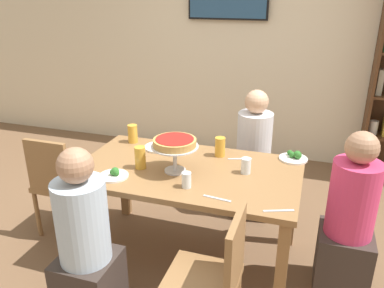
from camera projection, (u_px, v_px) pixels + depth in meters
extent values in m
plane|color=brown|center=(188.00, 254.00, 3.02)|extent=(12.00, 12.00, 0.00)
cube|color=beige|center=(249.00, 38.00, 4.44)|extent=(8.00, 0.12, 2.80)
cube|color=olive|center=(188.00, 171.00, 2.75)|extent=(1.58, 0.91, 0.04)
cube|color=olive|center=(73.00, 227.00, 2.75)|extent=(0.07, 0.07, 0.70)
cube|color=olive|center=(281.00, 270.00, 2.33)|extent=(0.07, 0.07, 0.70)
cube|color=olive|center=(125.00, 179.00, 3.45)|extent=(0.07, 0.07, 0.70)
cube|color=olive|center=(292.00, 205.00, 3.03)|extent=(0.07, 0.07, 0.70)
cube|color=#4C2D19|center=(374.00, 75.00, 3.97)|extent=(0.03, 0.30, 2.20)
cylinder|color=silver|center=(373.00, 127.00, 4.15)|extent=(0.09, 0.09, 0.15)
cube|color=#B2A88E|center=(380.00, 82.00, 3.98)|extent=(0.06, 0.13, 0.26)
cube|color=#382D28|center=(90.00, 287.00, 2.37)|extent=(0.34, 0.34, 0.45)
cylinder|color=silver|center=(82.00, 221.00, 2.20)|extent=(0.30, 0.30, 0.50)
sphere|color=#A87A5B|center=(75.00, 166.00, 2.07)|extent=(0.20, 0.20, 0.20)
cube|color=#382D28|center=(342.00, 261.00, 2.61)|extent=(0.34, 0.34, 0.45)
cylinder|color=#D63866|center=(353.00, 199.00, 2.43)|extent=(0.30, 0.30, 0.50)
sphere|color=#A87A5B|center=(362.00, 148.00, 2.30)|extent=(0.20, 0.20, 0.20)
cube|color=#382D28|center=(251.00, 189.00, 3.53)|extent=(0.34, 0.34, 0.45)
cylinder|color=silver|center=(254.00, 141.00, 3.35)|extent=(0.30, 0.30, 0.50)
sphere|color=tan|center=(257.00, 102.00, 3.22)|extent=(0.20, 0.20, 0.20)
cube|color=olive|center=(65.00, 183.00, 3.20)|extent=(0.40, 0.40, 0.04)
cube|color=olive|center=(47.00, 167.00, 2.96)|extent=(0.36, 0.04, 0.42)
cylinder|color=olive|center=(63.00, 194.00, 3.49)|extent=(0.04, 0.04, 0.41)
cylinder|color=olive|center=(97.00, 200.00, 3.39)|extent=(0.04, 0.04, 0.41)
cylinder|color=olive|center=(37.00, 214.00, 3.18)|extent=(0.04, 0.04, 0.41)
cylinder|color=olive|center=(74.00, 221.00, 3.08)|extent=(0.04, 0.04, 0.41)
cube|color=olive|center=(201.00, 281.00, 2.13)|extent=(0.40, 0.40, 0.04)
cube|color=olive|center=(235.00, 254.00, 1.99)|extent=(0.04, 0.36, 0.42)
cylinder|color=olive|center=(182.00, 285.00, 2.42)|extent=(0.04, 0.04, 0.41)
cylinder|color=silver|center=(175.00, 170.00, 2.70)|extent=(0.15, 0.15, 0.01)
cylinder|color=silver|center=(175.00, 158.00, 2.67)|extent=(0.03, 0.03, 0.17)
cylinder|color=silver|center=(175.00, 146.00, 2.64)|extent=(0.33, 0.33, 0.01)
cylinder|color=tan|center=(175.00, 143.00, 2.63)|extent=(0.30, 0.30, 0.05)
cylinder|color=maroon|center=(175.00, 139.00, 2.62)|extent=(0.26, 0.26, 0.00)
cylinder|color=white|center=(114.00, 176.00, 2.62)|extent=(0.20, 0.20, 0.01)
sphere|color=#2D7028|center=(113.00, 172.00, 2.61)|extent=(0.05, 0.05, 0.05)
sphere|color=#2D7028|center=(117.00, 173.00, 2.61)|extent=(0.04, 0.04, 0.04)
sphere|color=#2D7028|center=(115.00, 171.00, 2.61)|extent=(0.06, 0.06, 0.06)
cylinder|color=white|center=(293.00, 159.00, 2.89)|extent=(0.21, 0.21, 0.01)
sphere|color=#2D7028|center=(298.00, 155.00, 2.86)|extent=(0.06, 0.06, 0.06)
sphere|color=#2D7028|center=(292.00, 155.00, 2.88)|extent=(0.05, 0.05, 0.05)
sphere|color=#2D7028|center=(290.00, 153.00, 2.93)|extent=(0.04, 0.04, 0.04)
sphere|color=#2D7028|center=(297.00, 154.00, 2.87)|extent=(0.06, 0.06, 0.06)
cylinder|color=white|center=(160.00, 147.00, 3.10)|extent=(0.25, 0.25, 0.01)
sphere|color=#2D7028|center=(157.00, 144.00, 3.09)|extent=(0.04, 0.04, 0.04)
sphere|color=#2D7028|center=(160.00, 144.00, 3.10)|extent=(0.04, 0.04, 0.04)
sphere|color=#2D7028|center=(164.00, 143.00, 3.10)|extent=(0.04, 0.04, 0.04)
sphere|color=#2D7028|center=(160.00, 143.00, 3.09)|extent=(0.05, 0.05, 0.05)
cylinder|color=gold|center=(220.00, 147.00, 2.93)|extent=(0.08, 0.08, 0.15)
cylinder|color=gold|center=(140.00, 158.00, 2.73)|extent=(0.08, 0.08, 0.16)
cylinder|color=gold|center=(133.00, 134.00, 3.19)|extent=(0.08, 0.08, 0.15)
cylinder|color=white|center=(189.00, 142.00, 3.10)|extent=(0.07, 0.07, 0.09)
cylinder|color=white|center=(187.00, 180.00, 2.47)|extent=(0.06, 0.06, 0.10)
cylinder|color=white|center=(246.00, 166.00, 2.66)|extent=(0.07, 0.07, 0.11)
cube|color=silver|center=(217.00, 198.00, 2.35)|extent=(0.18, 0.04, 0.00)
cube|color=silver|center=(240.00, 159.00, 2.90)|extent=(0.17, 0.08, 0.00)
cube|color=silver|center=(279.00, 211.00, 2.22)|extent=(0.17, 0.08, 0.00)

